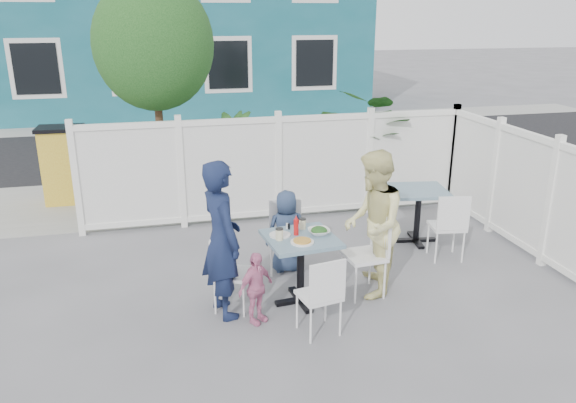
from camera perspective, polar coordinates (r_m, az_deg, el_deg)
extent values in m
plane|color=slate|center=(6.59, 2.73, -8.95)|extent=(80.00, 80.00, 0.00)
cube|color=gray|center=(10.02, -3.23, 0.95)|extent=(24.00, 2.60, 0.01)
cube|color=black|center=(13.55, -6.03, 5.59)|extent=(24.00, 5.00, 0.01)
cube|color=gray|center=(16.57, -7.46, 7.94)|extent=(24.00, 1.60, 0.01)
cube|color=#145866|center=(19.64, -10.50, 18.26)|extent=(11.00, 6.00, 6.00)
cube|color=black|center=(16.74, -18.38, 12.80)|extent=(1.20, 0.04, 1.40)
cube|color=black|center=(16.89, -4.38, 13.71)|extent=(1.20, 0.04, 1.40)
cube|color=white|center=(8.49, -0.98, 3.43)|extent=(5.80, 0.04, 1.40)
cube|color=white|center=(8.33, -1.01, 8.35)|extent=(5.86, 0.08, 0.08)
cube|color=white|center=(8.72, -0.95, -1.39)|extent=(5.86, 0.08, 0.12)
cube|color=white|center=(8.06, 22.55, 1.14)|extent=(0.04, 3.60, 1.40)
cube|color=white|center=(7.89, 23.21, 6.26)|extent=(0.08, 3.66, 0.08)
cube|color=white|center=(8.31, 21.90, -3.86)|extent=(0.08, 3.66, 0.12)
cylinder|color=#382316|center=(9.09, -12.83, 6.46)|extent=(0.12, 0.12, 2.40)
ellipsoid|color=#143C14|center=(8.91, -13.49, 15.28)|extent=(1.80, 1.62, 1.98)
cube|color=gold|center=(10.03, -21.75, 3.28)|extent=(0.68, 0.49, 1.24)
imported|color=#143C14|center=(9.07, -5.68, 4.07)|extent=(1.23, 1.23, 1.56)
imported|color=#143C14|center=(9.52, 8.54, 5.70)|extent=(2.16, 2.23, 1.90)
cube|color=#3F6571|center=(6.02, 1.31, -3.81)|extent=(0.81, 0.81, 0.04)
cylinder|color=black|center=(6.17, 1.28, -7.04)|extent=(0.08, 0.08, 0.71)
cube|color=black|center=(6.33, 1.26, -9.94)|extent=(0.58, 0.14, 0.04)
cube|color=black|center=(6.33, 1.26, -9.94)|extent=(0.14, 0.58, 0.04)
cube|color=#3F6571|center=(7.85, 13.21, 1.08)|extent=(0.83, 0.83, 0.04)
cylinder|color=black|center=(7.96, 13.01, -1.48)|extent=(0.08, 0.08, 0.71)
cube|color=black|center=(8.09, 12.83, -3.83)|extent=(0.58, 0.17, 0.04)
cube|color=black|center=(8.09, 12.83, -3.83)|extent=(0.17, 0.58, 0.04)
cube|color=white|center=(6.06, -5.58, -7.26)|extent=(0.50, 0.51, 0.04)
cube|color=white|center=(6.01, -7.25, -5.11)|extent=(0.19, 0.36, 0.41)
cylinder|color=white|center=(6.25, -3.69, -8.45)|extent=(0.02, 0.02, 0.41)
cylinder|color=white|center=(5.97, -4.53, -9.87)|extent=(0.02, 0.02, 0.41)
cylinder|color=white|center=(6.33, -6.45, -8.16)|extent=(0.02, 0.02, 0.41)
cylinder|color=white|center=(6.06, -7.42, -9.53)|extent=(0.02, 0.02, 0.41)
cube|color=white|center=(6.36, 7.71, -5.49)|extent=(0.45, 0.47, 0.04)
cube|color=white|center=(6.35, 9.42, -3.10)|extent=(0.07, 0.44, 0.47)
cylinder|color=white|center=(6.24, 6.88, -8.33)|extent=(0.02, 0.02, 0.47)
cylinder|color=white|center=(6.55, 5.51, -6.94)|extent=(0.02, 0.02, 0.47)
cylinder|color=white|center=(6.39, 9.79, -7.82)|extent=(0.02, 0.02, 0.47)
cylinder|color=white|center=(6.69, 8.31, -6.49)|extent=(0.02, 0.02, 0.47)
cube|color=white|center=(6.86, -0.27, -3.83)|extent=(0.47, 0.46, 0.04)
cube|color=white|center=(6.94, -0.29, -1.44)|extent=(0.40, 0.11, 0.43)
cylinder|color=white|center=(6.80, 1.21, -6.00)|extent=(0.02, 0.02, 0.43)
cylinder|color=white|center=(6.80, -1.69, -6.02)|extent=(0.02, 0.02, 0.43)
cylinder|color=white|center=(7.10, 1.10, -4.91)|extent=(0.02, 0.02, 0.43)
cylinder|color=white|center=(7.09, -1.67, -4.93)|extent=(0.02, 0.02, 0.43)
cube|color=white|center=(5.61, 3.14, -9.51)|extent=(0.44, 0.43, 0.04)
cube|color=white|center=(5.37, 4.05, -8.16)|extent=(0.38, 0.10, 0.41)
cylinder|color=white|center=(5.76, 0.92, -10.97)|extent=(0.02, 0.02, 0.41)
cylinder|color=white|center=(5.89, 3.84, -10.29)|extent=(0.02, 0.02, 0.41)
cylinder|color=white|center=(5.53, 2.33, -12.40)|extent=(0.02, 0.02, 0.41)
cylinder|color=white|center=(5.66, 5.34, -11.65)|extent=(0.02, 0.02, 0.41)
cube|color=white|center=(7.51, 15.82, -2.44)|extent=(0.47, 0.45, 0.04)
cube|color=white|center=(7.26, 16.48, -1.17)|extent=(0.41, 0.09, 0.44)
cylinder|color=white|center=(7.67, 14.03, -3.58)|extent=(0.02, 0.02, 0.44)
cylinder|color=white|center=(7.79, 16.49, -3.46)|extent=(0.02, 0.02, 0.44)
cylinder|color=white|center=(7.38, 14.82, -4.55)|extent=(0.02, 0.02, 0.44)
cylinder|color=white|center=(7.51, 17.36, -4.41)|extent=(0.02, 0.02, 0.44)
imported|color=#141D3D|center=(5.81, -6.76, -3.86)|extent=(0.56, 0.70, 1.68)
imported|color=#DED148|center=(6.27, 8.61, -2.31)|extent=(0.88, 0.98, 1.66)
imported|color=navy|center=(6.86, -0.14, -3.05)|extent=(0.51, 0.33, 1.03)
imported|color=pink|center=(5.79, -3.29, -8.77)|extent=(0.48, 0.41, 0.78)
cylinder|color=white|center=(5.86, 1.45, -4.14)|extent=(0.25, 0.25, 0.02)
cylinder|color=white|center=(6.04, -0.83, -3.42)|extent=(0.23, 0.23, 0.02)
imported|color=white|center=(6.08, 3.17, -3.08)|extent=(0.23, 0.23, 0.06)
cylinder|color=beige|center=(5.91, -0.88, -3.38)|extent=(0.08, 0.08, 0.12)
cylinder|color=beige|center=(6.21, 1.48, -2.32)|extent=(0.07, 0.07, 0.11)
cylinder|color=red|center=(6.03, 0.83, -2.63)|extent=(0.05, 0.05, 0.18)
cylinder|color=white|center=(6.22, -0.06, -2.51)|extent=(0.03, 0.03, 0.07)
cylinder|color=black|center=(6.21, 0.09, -2.54)|extent=(0.03, 0.03, 0.07)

